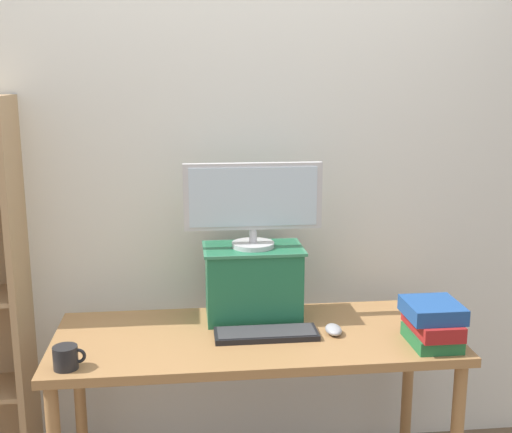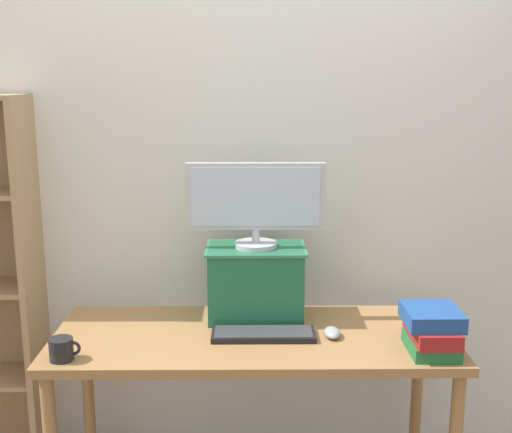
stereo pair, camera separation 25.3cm
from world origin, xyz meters
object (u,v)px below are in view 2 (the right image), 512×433
object	(u,v)px
riser_box	(256,281)
coffee_mug	(62,349)
computer_monitor	(256,201)
computer_mouse	(332,333)
desk	(253,353)
keyboard	(263,334)
book_stack	(432,330)

from	to	relation	value
riser_box	coffee_mug	world-z (taller)	riser_box
computer_monitor	computer_mouse	bearing A→B (deg)	-36.12
computer_monitor	coffee_mug	size ratio (longest dim) A/B	4.97
desk	keyboard	distance (m)	0.11
riser_box	computer_monitor	world-z (taller)	computer_monitor
desk	riser_box	world-z (taller)	riser_box
desk	computer_monitor	world-z (taller)	computer_monitor
computer_mouse	computer_monitor	bearing A→B (deg)	143.88
computer_mouse	book_stack	bearing A→B (deg)	-21.36
book_stack	coffee_mug	xyz separation A→B (m)	(-1.36, -0.06, -0.04)
riser_box	book_stack	distance (m)	0.75
computer_mouse	book_stack	distance (m)	0.38
keyboard	coffee_mug	distance (m)	0.76
computer_mouse	keyboard	bearing A→B (deg)	179.67
computer_mouse	book_stack	world-z (taller)	book_stack
computer_monitor	book_stack	distance (m)	0.85
riser_box	book_stack	xyz separation A→B (m)	(0.65, -0.36, -0.07)
computer_monitor	keyboard	bearing A→B (deg)	-82.55
computer_mouse	coffee_mug	size ratio (longest dim) A/B	0.91
riser_box	computer_mouse	world-z (taller)	riser_box
computer_monitor	computer_mouse	distance (m)	0.61
computer_monitor	keyboard	world-z (taller)	computer_monitor
keyboard	computer_monitor	bearing A→B (deg)	97.45
riser_box	keyboard	xyz separation A→B (m)	(0.03, -0.22, -0.15)
riser_box	desk	bearing A→B (deg)	-93.83
book_stack	coffee_mug	world-z (taller)	book_stack
riser_box	keyboard	distance (m)	0.27
coffee_mug	desk	bearing A→B (deg)	18.72
riser_box	computer_mouse	distance (m)	0.40
riser_box	book_stack	world-z (taller)	riser_box
desk	riser_box	distance (m)	0.31
computer_mouse	coffee_mug	xyz separation A→B (m)	(-1.01, -0.20, 0.02)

